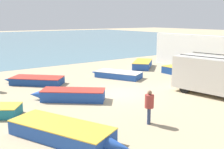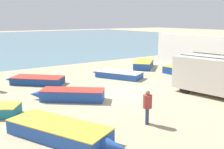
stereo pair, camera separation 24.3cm
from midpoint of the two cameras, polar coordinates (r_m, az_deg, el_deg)
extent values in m
plane|color=tan|center=(17.05, 1.21, -4.14)|extent=(200.00, 200.00, 0.00)
cube|color=silver|center=(25.32, 20.49, 4.20)|extent=(0.50, 13.34, 3.28)
cube|color=beige|center=(17.64, 21.08, 0.03)|extent=(3.00, 5.17, 2.08)
cylinder|color=black|center=(19.30, 17.88, -1.82)|extent=(0.34, 0.67, 0.64)
cylinder|color=black|center=(17.68, 15.15, -2.89)|extent=(0.34, 0.67, 0.64)
cylinder|color=black|center=(18.22, 22.40, 3.99)|extent=(0.79, 3.92, 0.05)
cylinder|color=black|center=(16.70, 20.23, 3.51)|extent=(0.79, 3.92, 0.05)
cube|color=navy|center=(23.11, 15.23, 0.50)|extent=(1.58, 4.10, 0.61)
cone|color=navy|center=(21.80, 20.43, -0.51)|extent=(0.64, 0.92, 0.58)
cube|color=gold|center=(23.06, 15.26, 1.08)|extent=(1.21, 0.28, 0.05)
cube|color=gold|center=(23.05, 15.27, 1.29)|extent=(1.59, 4.14, 0.04)
cube|color=#234CA3|center=(11.03, -11.68, -12.05)|extent=(3.32, 4.59, 0.57)
cone|color=#234CA3|center=(9.65, 0.80, -15.44)|extent=(0.90, 1.09, 0.54)
cube|color=gold|center=(10.94, -11.73, -11.00)|extent=(1.39, 0.81, 0.05)
cube|color=gold|center=(10.91, -11.75, -10.59)|extent=(3.35, 4.64, 0.04)
cube|color=navy|center=(20.19, -16.27, -1.32)|extent=(3.75, 3.68, 0.51)
cone|color=navy|center=(21.23, -21.81, -1.07)|extent=(0.92, 0.91, 0.48)
cube|color=#B22D23|center=(20.15, -16.30, -0.80)|extent=(1.14, 1.18, 0.05)
cube|color=#B22D23|center=(20.13, -16.32, -0.57)|extent=(3.79, 3.72, 0.04)
cube|color=#234CA3|center=(26.25, 6.40, 2.20)|extent=(3.71, 3.51, 0.62)
cone|color=#234CA3|center=(28.38, 6.98, 2.92)|extent=(0.98, 0.96, 0.59)
cube|color=gold|center=(26.21, 6.42, 2.72)|extent=(1.08, 1.20, 0.05)
cube|color=gold|center=(26.19, 6.42, 2.91)|extent=(3.74, 3.55, 0.04)
cube|color=#234CA3|center=(21.56, 1.12, -0.06)|extent=(3.15, 3.98, 0.48)
cone|color=#234CA3|center=(22.59, -3.96, 0.47)|extent=(0.78, 0.92, 0.45)
cube|color=silver|center=(21.52, 1.12, 0.39)|extent=(1.42, 0.88, 0.05)
cube|color=silver|center=(21.50, 1.12, 0.61)|extent=(3.19, 4.02, 0.04)
cube|color=#234CA3|center=(15.74, -8.86, -4.48)|extent=(3.63, 3.27, 0.62)
cone|color=#234CA3|center=(16.38, -16.53, -4.20)|extent=(1.00, 0.96, 0.59)
cube|color=#B22D23|center=(15.68, -8.88, -3.63)|extent=(0.88, 1.02, 0.05)
cube|color=#B22D23|center=(15.65, -8.89, -3.33)|extent=(3.67, 3.30, 0.04)
cylinder|color=navy|center=(12.19, 7.41, -9.00)|extent=(0.14, 0.14, 0.77)
cylinder|color=navy|center=(12.34, 7.52, -8.74)|extent=(0.14, 0.14, 0.77)
cylinder|color=#993833|center=(12.03, 7.55, -5.79)|extent=(0.42, 0.42, 0.61)
sphere|color=#8C664C|center=(11.92, 7.61, -3.92)|extent=(0.21, 0.21, 0.21)
camera|label=1|loc=(0.12, -90.39, -0.08)|focal=42.00mm
camera|label=2|loc=(0.12, 89.61, 0.08)|focal=42.00mm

